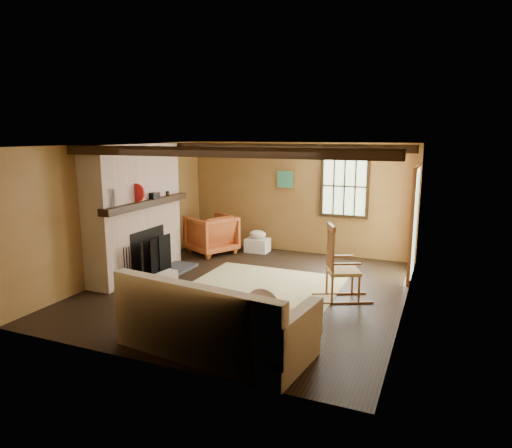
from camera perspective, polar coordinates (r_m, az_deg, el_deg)
The scene contains 10 objects.
ground at distance 7.77m, azimuth -1.01°, elevation -8.14°, with size 5.50×5.50×0.00m, color black.
room_envelope at distance 7.54m, azimuth 1.27°, elevation 4.06°, with size 5.02×5.52×2.44m.
fireplace at distance 8.60m, azimuth -14.75°, elevation 0.99°, with size 1.02×2.30×2.40m.
rug at distance 7.52m, azimuth -0.22°, elevation -8.78°, with size 2.50×3.00×0.01m, color tan.
rocking_chair at distance 7.27m, azimuth 10.49°, elevation -5.43°, with size 0.99×0.79×1.22m.
sofa at distance 5.59m, azimuth -5.29°, elevation -12.43°, with size 2.44×1.32×0.94m.
firewood_pile at distance 10.71m, azimuth -4.61°, elevation -2.09°, with size 0.65×0.12×0.24m.
laundry_basket at distance 10.12m, azimuth 0.20°, elevation -2.66°, with size 0.50×0.38×0.30m, color white.
basket_pillow at distance 10.06m, azimuth 0.20°, elevation -1.31°, with size 0.38×0.30×0.19m, color beige.
armchair at distance 10.01m, azimuth -5.60°, elevation -1.26°, with size 0.90×0.93×0.84m, color #BF6026.
Camera 1 is at (2.96, -6.70, 2.57)m, focal length 32.00 mm.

